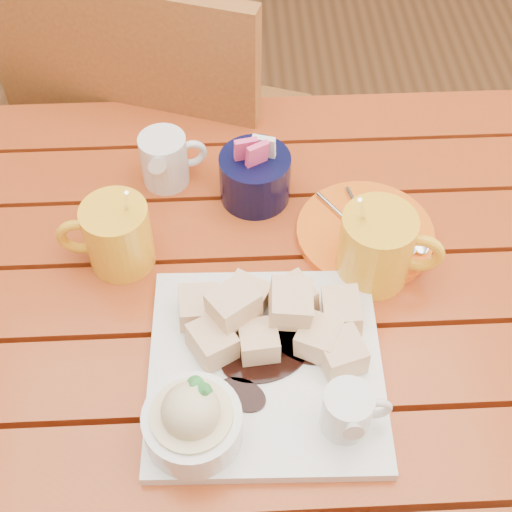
{
  "coord_description": "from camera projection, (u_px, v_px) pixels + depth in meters",
  "views": [
    {
      "loc": [
        -0.01,
        -0.54,
        1.5
      ],
      "look_at": [
        0.02,
        0.01,
        0.82
      ],
      "focal_mm": 50.0,
      "sensor_mm": 36.0,
      "label": 1
    }
  ],
  "objects": [
    {
      "name": "coffee_mug_left",
      "position": [
        116.0,
        235.0,
        0.92
      ],
      "size": [
        0.12,
        0.09,
        0.15
      ],
      "rotation": [
        0.0,
        0.0,
        -0.01
      ],
      "color": "yellow",
      "rests_on": "table"
    },
    {
      "name": "ground",
      "position": [
        249.0,
        501.0,
        1.51
      ],
      "size": [
        5.0,
        5.0,
        0.0
      ],
      "primitive_type": "plane",
      "color": "#593319",
      "rests_on": "ground"
    },
    {
      "name": "table",
      "position": [
        245.0,
        338.0,
        1.01
      ],
      "size": [
        1.2,
        0.79,
        0.75
      ],
      "color": "maroon",
      "rests_on": "ground"
    },
    {
      "name": "chair_far",
      "position": [
        166.0,
        149.0,
        1.41
      ],
      "size": [
        0.57,
        0.57,
        0.95
      ],
      "rotation": [
        0.0,
        0.0,
        2.81
      ],
      "color": "brown",
      "rests_on": "ground"
    },
    {
      "name": "orange_saucer",
      "position": [
        366.0,
        233.0,
        0.98
      ],
      "size": [
        0.19,
        0.19,
        0.02
      ],
      "rotation": [
        0.0,
        0.0,
        0.38
      ],
      "color": "orange",
      "rests_on": "table"
    },
    {
      "name": "dessert_plate",
      "position": [
        253.0,
        371.0,
        0.81
      ],
      "size": [
        0.28,
        0.28,
        0.11
      ],
      "rotation": [
        0.0,
        0.0,
        -0.03
      ],
      "color": "white",
      "rests_on": "table"
    },
    {
      "name": "coffee_mug_right",
      "position": [
        378.0,
        247.0,
        0.9
      ],
      "size": [
        0.13,
        0.09,
        0.16
      ],
      "rotation": [
        0.0,
        0.0,
        -0.23
      ],
      "color": "yellow",
      "rests_on": "table"
    },
    {
      "name": "sugar_caddy",
      "position": [
        255.0,
        176.0,
        1.0
      ],
      "size": [
        0.1,
        0.1,
        0.11
      ],
      "color": "black",
      "rests_on": "table"
    },
    {
      "name": "cream_pitcher",
      "position": [
        166.0,
        159.0,
        1.02
      ],
      "size": [
        0.1,
        0.08,
        0.08
      ],
      "rotation": [
        0.0,
        0.0,
        0.22
      ],
      "color": "white",
      "rests_on": "table"
    }
  ]
}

